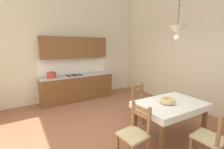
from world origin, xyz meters
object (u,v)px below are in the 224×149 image
object	(u,v)px
dining_chair_kitchen_side	(141,103)
dining_chair_camera_side	(212,138)
pendant_lamp	(177,30)
dining_table	(170,108)
fruit_bowl	(167,100)
dining_chair_tv_side	(135,133)
kitchen_cabinetry	(77,76)

from	to	relation	value
dining_chair_kitchen_side	dining_chair_camera_side	xyz separation A→B (m)	(-0.14, -1.75, 0.00)
pendant_lamp	dining_table	bearing A→B (deg)	52.73
dining_chair_camera_side	fruit_bowl	bearing A→B (deg)	91.59
dining_chair_camera_side	dining_table	bearing A→B (deg)	85.04
dining_chair_camera_side	pendant_lamp	world-z (taller)	pendant_lamp
dining_chair_camera_side	fruit_bowl	size ratio (longest dim) A/B	3.10
dining_chair_tv_side	pendant_lamp	bearing A→B (deg)	0.45
kitchen_cabinetry	dining_chair_kitchen_side	bearing A→B (deg)	-69.62
dining_chair_tv_side	pendant_lamp	xyz separation A→B (m)	(0.96, 0.01, 1.73)
dining_table	pendant_lamp	distance (m)	1.54
dining_table	dining_chair_kitchen_side	xyz separation A→B (m)	(0.06, 0.91, -0.18)
dining_chair_camera_side	kitchen_cabinetry	bearing A→B (deg)	100.19
dining_table	pendant_lamp	xyz separation A→B (m)	(-0.05, -0.06, 1.54)
pendant_lamp	kitchen_cabinetry	bearing A→B (deg)	102.91
dining_table	fruit_bowl	bearing A→B (deg)	170.71
dining_table	fruit_bowl	distance (m)	0.21
dining_table	dining_chair_tv_side	world-z (taller)	dining_chair_tv_side
kitchen_cabinetry	pendant_lamp	bearing A→B (deg)	-77.09
dining_chair_camera_side	pendant_lamp	bearing A→B (deg)	88.20
kitchen_cabinetry	dining_table	xyz separation A→B (m)	(0.81, -3.26, -0.23)
dining_table	fruit_bowl	size ratio (longest dim) A/B	4.88
dining_chair_tv_side	kitchen_cabinetry	bearing A→B (deg)	86.55
kitchen_cabinetry	dining_table	size ratio (longest dim) A/B	1.72
fruit_bowl	pendant_lamp	bearing A→B (deg)	-58.79
dining_chair_kitchen_side	fruit_bowl	bearing A→B (deg)	-100.21
kitchen_cabinetry	fruit_bowl	world-z (taller)	kitchen_cabinetry
dining_chair_tv_side	fruit_bowl	xyz separation A→B (m)	(0.91, 0.09, 0.37)
kitchen_cabinetry	dining_chair_tv_side	bearing A→B (deg)	-93.45
dining_chair_kitchen_side	dining_chair_tv_side	world-z (taller)	same
dining_chair_camera_side	pendant_lamp	size ratio (longest dim) A/B	1.16
dining_chair_kitchen_side	dining_chair_camera_side	world-z (taller)	same
dining_chair_camera_side	dining_chair_tv_side	bearing A→B (deg)	140.55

